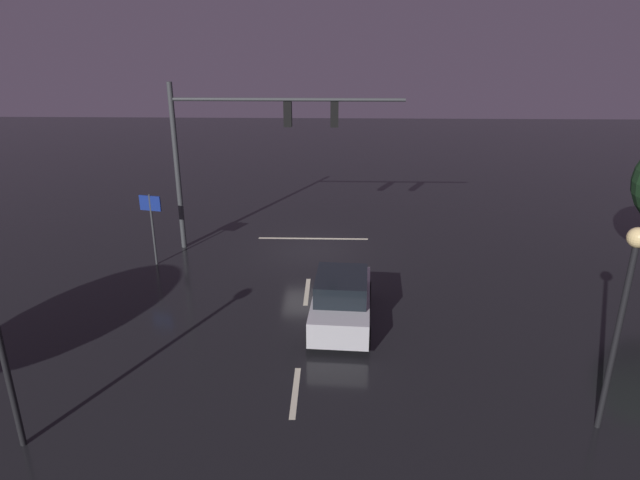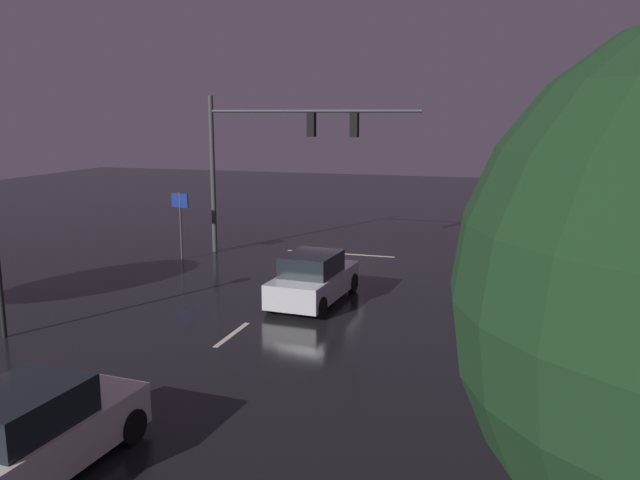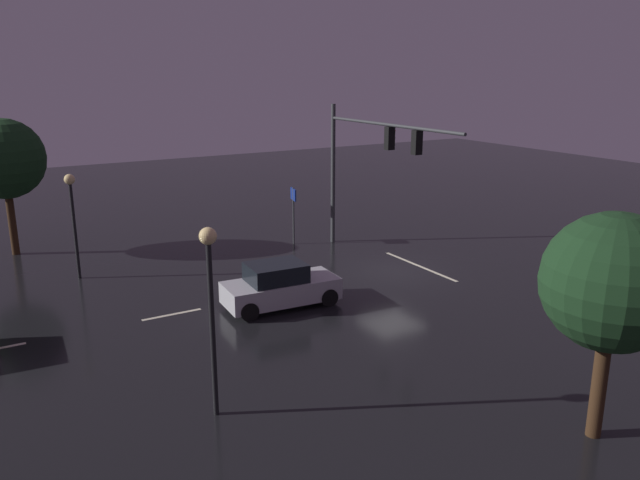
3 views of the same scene
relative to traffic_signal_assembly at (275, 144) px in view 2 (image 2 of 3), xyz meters
name	(u,v)px [view 2 (image 2 of 3)]	position (x,y,z in m)	size (l,w,h in m)	color
ground_plane	(330,261)	(-2.60, 0.35, -4.94)	(80.00, 80.00, 0.00)	black
traffic_signal_assembly	(275,144)	(0.00, 0.00, 0.00)	(9.47, 0.47, 7.01)	#383A3D
lane_dash_far	(300,283)	(-2.60, 4.35, -4.93)	(2.20, 0.16, 0.01)	beige
lane_dash_mid	(232,334)	(-2.60, 10.35, -4.93)	(2.20, 0.16, 0.01)	beige
lane_dash_near	(106,429)	(-2.60, 16.35, -4.93)	(2.20, 0.16, 0.01)	beige
stop_bar	(340,254)	(-2.60, -1.19, -4.93)	(5.00, 0.16, 0.01)	beige
car_approaching	(313,279)	(-3.83, 6.53, -4.14)	(2.13, 4.46, 1.70)	#B7B7BC
car_distant	(30,435)	(-2.48, 18.25, -4.14)	(2.16, 4.46, 1.70)	silver
street_lamp_left_kerb	(500,234)	(-9.90, 11.47, -1.42)	(0.44, 0.44, 5.02)	black
route_sign	(180,211)	(3.64, 1.97, -2.83)	(0.89, 0.26, 2.93)	#383A3D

